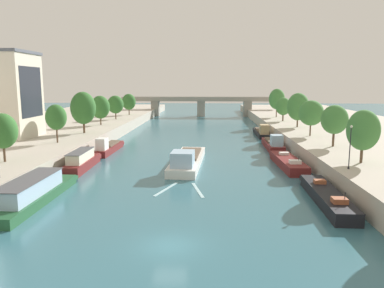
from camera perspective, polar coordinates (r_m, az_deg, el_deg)
The scene contains 26 objects.
ground_plane at distance 28.90m, azimuth -3.38°, elevation -15.26°, with size 400.00×400.00×0.00m, color #336675.
quay_left at distance 90.07m, azimuth -22.13°, elevation 1.77°, with size 36.00×170.00×2.56m, color #B7AD9E.
quay_right at distance 87.86m, azimuth 23.90°, elevation 1.48°, with size 36.00×170.00×2.56m, color #B7AD9E.
barge_midriver at distance 54.78m, azimuth -0.72°, elevation -2.38°, with size 4.94×19.09×3.10m.
wake_behind_barge at distance 42.87m, azimuth -1.56°, elevation -6.94°, with size 5.59×6.06×0.03m.
moored_boat_left_far at distance 41.29m, azimuth -23.08°, elevation -6.76°, with size 3.32×16.18×2.66m.
moored_boat_left_downstream at distance 54.96m, azimuth -16.44°, elevation -2.51°, with size 2.53×11.73×2.69m.
moored_boat_left_near at distance 66.88m, azimuth -12.61°, elevation -0.49°, with size 2.31×12.95×3.04m.
moored_boat_right_downstream at distance 40.68m, azimuth 19.82°, elevation -7.48°, with size 2.81×14.53×2.33m.
moored_boat_right_second at distance 55.87m, azimuth 14.42°, elevation -2.71°, with size 3.26×13.66×2.38m.
moored_boat_right_gap_after at distance 70.53m, azimuth 12.28°, elevation 0.04°, with size 2.93×13.14×3.08m.
moored_boat_right_lone at distance 87.43m, azimuth 10.60°, elevation 1.82°, with size 2.76×14.86×3.01m.
tree_left_by_lamp at distance 50.15m, azimuth -26.93°, elevation 1.78°, with size 3.47×3.47×5.90m.
tree_left_nearest at distance 63.13m, azimuth -20.03°, elevation 3.85°, with size 3.29×3.29×6.10m.
tree_left_end_of_row at distance 73.82m, azimuth -16.27°, elevation 5.28°, with size 4.72×4.72×7.82m.
tree_left_midway at distance 87.25m, azimuth -13.82°, elevation 5.47°, with size 4.28×4.28×6.62m.
tree_left_far at distance 100.37m, azimuth -11.60°, elevation 5.91°, with size 4.23×4.23×6.20m.
tree_left_third at distance 113.40m, azimuth -9.61°, elevation 6.36°, with size 4.03×4.03×6.27m.
tree_right_midway at distance 48.59m, azimuth 24.66°, elevation 1.92°, with size 3.80×3.80×6.35m.
tree_right_past_mid at distance 59.76m, azimuth 20.91°, elevation 3.49°, with size 3.96×3.96×6.22m.
tree_right_nearest at distance 70.41m, azimuth 17.71°, elevation 4.53°, with size 4.43×4.43×6.40m.
tree_right_third at distance 83.69m, azimuth 15.87°, elevation 5.49°, with size 4.66×4.66×7.35m.
tree_right_distant at distance 96.40m, azimuth 13.76°, elevation 5.59°, with size 3.82×3.82×5.87m.
tree_right_by_lamp at distance 107.44m, azimuth 12.82°, elevation 6.70°, with size 4.41×4.41×7.87m.
lamppost_right_bank at distance 44.64m, azimuth 22.97°, elevation -0.18°, with size 0.28×0.28×4.87m.
bridge_far at distance 136.77m, azimuth 1.41°, elevation 6.11°, with size 57.58×4.40×7.01m.
Camera 1 is at (2.83, -26.14, 12.00)m, focal length 34.97 mm.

